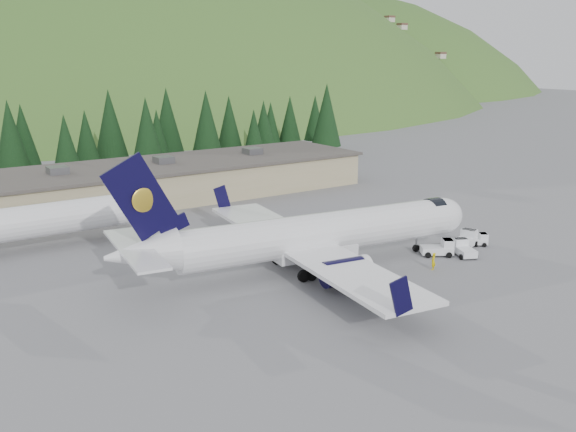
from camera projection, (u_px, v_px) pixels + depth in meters
The scene contains 11 objects.
ground at pixel (322, 267), 63.61m from camera, with size 600.00×600.00×0.00m, color slate.
airliner at pixel (312, 236), 62.28m from camera, with size 38.44×36.19×12.76m.
second_airliner at pixel (4, 224), 66.82m from camera, with size 27.50×11.00×10.05m.
baggage_tug_a at pixel (466, 240), 70.05m from camera, with size 3.81×2.94×1.83m.
baggage_tug_b at pixel (477, 240), 70.77m from camera, with size 2.84×2.54×1.37m.
baggage_tug_c at pixel (463, 249), 67.20m from camera, with size 2.78×3.44×1.64m.
terminal_building at pixel (132, 184), 90.66m from camera, with size 71.00×17.00×6.10m.
baggage_tug_d at pixel (440, 248), 67.19m from camera, with size 3.64×3.21×1.75m.
ramp_worker at pixel (433, 261), 62.75m from camera, with size 0.63×0.41×1.72m, color #E1C303.
tree_line at pixel (69, 134), 106.83m from camera, with size 113.15×18.77×13.92m.
hills at pixel (129, 297), 279.32m from camera, with size 614.00×330.00×300.00m.
Camera 1 is at (-36.74, -47.99, 20.76)m, focal length 40.00 mm.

